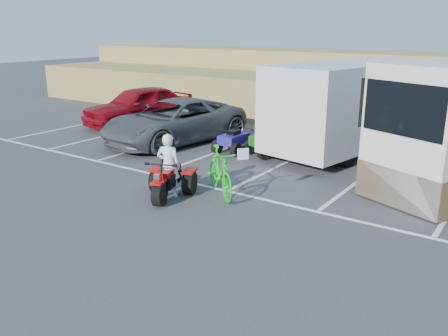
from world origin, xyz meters
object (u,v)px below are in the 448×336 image
Objects in this scene: quad_atv_green at (268,155)px; red_car at (139,106)px; quad_atv_blue at (234,152)px; green_dirt_bike at (220,172)px; cargo_trailer at (348,104)px; rider at (169,165)px; grey_pickup at (174,121)px; red_trike_atv at (168,198)px.

red_car is at bearing -165.60° from quad_atv_green.
green_dirt_bike is at bearing -59.78° from quad_atv_blue.
red_car is at bearing -164.44° from cargo_trailer.
rider is 0.29× the size of grey_pickup.
cargo_trailer is 5.25× the size of quad_atv_blue.
cargo_trailer is at bearing 31.60° from grey_pickup.
cargo_trailer is 3.38m from quad_atv_green.
red_car is (-7.53, 6.69, 0.90)m from red_trike_atv.
green_dirt_bike is 10.24m from red_car.
rider is at bearing -66.68° from quad_atv_green.
red_trike_atv is 6.46m from grey_pickup.
cargo_trailer is (2.12, 7.32, 0.87)m from rider.
grey_pickup is at bearing -178.52° from quad_atv_blue.
grey_pickup is at bearing -12.45° from red_car.
grey_pickup is at bearing 91.28° from green_dirt_bike.
grey_pickup is 4.36× the size of quad_atv_blue.
rider is 9.94m from red_car.
red_trike_atv reaches higher than quad_atv_blue.
cargo_trailer is at bearing 30.42° from green_dirt_bike.
red_trike_atv is 1.57m from green_dirt_bike.
green_dirt_bike is at bearing 24.78° from red_trike_atv.
rider reaches higher than quad_atv_green.
quad_atv_blue is at bearing 68.76° from green_dirt_bike.
green_dirt_bike is 6.39m from grey_pickup.
cargo_trailer is at bearing 17.54° from red_car.
quad_atv_green is at bearing -111.89° from rider.
quad_atv_blue is 0.95× the size of quad_atv_green.
green_dirt_bike is 0.36× the size of grey_pickup.
red_car is at bearing 166.55° from quad_atv_blue.
grey_pickup is 3.91m from red_car.
green_dirt_bike is 0.30× the size of cargo_trailer.
red_car is 0.73× the size of cargo_trailer.
rider reaches higher than grey_pickup.
green_dirt_bike reaches higher than red_trike_atv.
red_trike_atv is 0.97× the size of rider.
grey_pickup is 4.14× the size of quad_atv_green.
red_trike_atv is at bearing 175.74° from green_dirt_bike.
red_car reaches higher than green_dirt_bike.
red_car is 3.63× the size of quad_atv_green.
quad_atv_green reaches higher than quad_atv_blue.
grey_pickup is 0.83× the size of cargo_trailer.
green_dirt_bike reaches higher than quad_atv_green.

